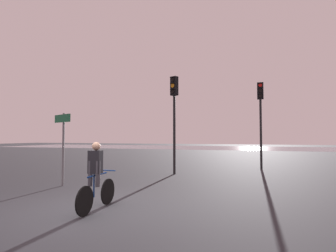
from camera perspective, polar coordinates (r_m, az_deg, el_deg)
name	(u,v)px	position (r m, az deg, el deg)	size (l,w,h in m)	color
ground_plane	(84,210)	(6.82, -17.90, -17.08)	(120.00, 120.00, 0.00)	#28282D
water_strip	(227,148)	(43.66, 12.78, -4.65)	(80.00, 16.00, 0.01)	slate
traffic_light_far_right	(261,109)	(15.03, 19.50, 3.48)	(0.32, 0.34, 4.69)	black
traffic_light_center	(174,106)	(12.45, 1.36, 4.32)	(0.39, 0.41, 4.62)	black
direction_sign_post	(63,138)	(10.13, -21.90, -2.49)	(1.02, 0.47, 2.60)	slate
cyclist	(96,176)	(6.55, -15.40, -10.39)	(0.46, 1.71, 1.62)	black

